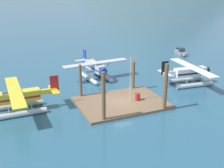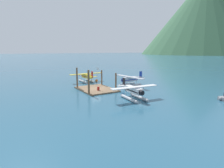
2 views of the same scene
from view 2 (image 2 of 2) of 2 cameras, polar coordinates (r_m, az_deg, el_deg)
The scene contains 13 objects.
ground_plane at distance 45.88m, azimuth -4.99°, elevation -1.82°, with size 1200.00×1200.00×0.00m, color #285670.
dock_platform at distance 45.85m, azimuth -4.99°, elevation -1.64°, with size 10.55×7.92×0.30m, color brown.
piling_near_left at distance 47.32m, azimuth -11.03°, elevation 1.80°, with size 0.41×0.41×5.53m, color brown.
piling_near_right at distance 40.45m, azimuth -7.41°, elevation 0.49°, with size 0.45×0.45×5.60m, color brown.
piling_far_left at distance 50.61m, azimuth -3.28°, elevation 1.92°, with size 0.37×0.37×4.43m, color brown.
piling_far_right at distance 44.20m, azimuth 1.23°, elevation 0.67°, with size 0.39×0.39×4.43m, color brown.
flagpole at distance 44.05m, azimuth -4.68°, elevation 2.72°, with size 0.95×0.10×5.62m.
fuel_drum at distance 43.75m, azimuth -4.37°, elevation -1.43°, with size 0.62×0.62×0.88m.
mooring_buoy at distance 56.93m, azimuth -4.91°, elevation 1.07°, with size 0.89×0.89×0.89m, color orange.
mountain_ridge_west_peak at distance 538.46m, azimuth 27.33°, elevation 18.90°, with size 309.71×309.71×195.73m.
seaplane_white_stbd_fwd at distance 36.75m, azimuth 6.98°, elevation -2.48°, with size 7.96×10.49×3.84m.
seaplane_yellow_port_fwd at distance 57.05m, azimuth -8.14°, elevation 2.17°, with size 7.98×10.41×3.84m.
seaplane_silver_bow_centre at distance 50.57m, azimuth 5.76°, elevation 1.15°, with size 10.49×7.96×3.84m.
Camera 2 is at (40.10, -20.00, 9.86)m, focal length 28.78 mm.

